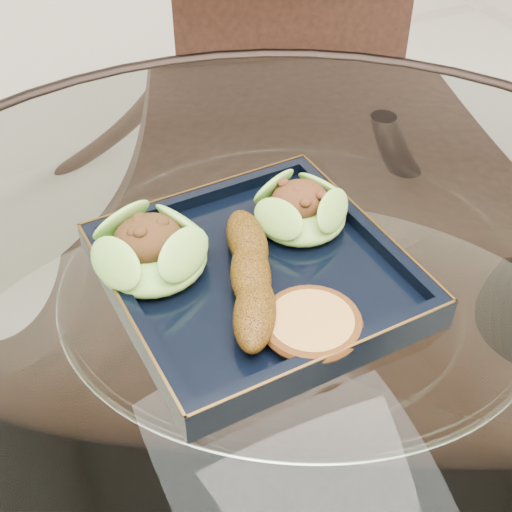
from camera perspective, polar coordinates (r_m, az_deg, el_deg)
name	(u,v)px	position (r m, az deg, el deg)	size (l,w,h in m)	color
dining_table	(289,418)	(0.81, 2.70, -12.78)	(1.13, 1.13, 0.77)	white
dining_chair	(300,182)	(1.25, 3.51, 5.93)	(0.51, 0.51, 0.95)	#331911
navy_plate	(256,279)	(0.70, 0.00, -1.83)	(0.27, 0.27, 0.02)	black
lettuce_wrap_left	(151,252)	(0.69, -8.40, 0.29)	(0.11, 0.11, 0.04)	#52972B
lettuce_wrap_right	(300,211)	(0.74, 3.57, 3.60)	(0.10, 0.10, 0.03)	#589A2C
roasted_plantain	(251,275)	(0.67, -0.42, -1.53)	(0.18, 0.04, 0.03)	#673E0A
crumb_patty	(311,325)	(0.64, 4.44, -5.52)	(0.08, 0.08, 0.02)	#C28740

